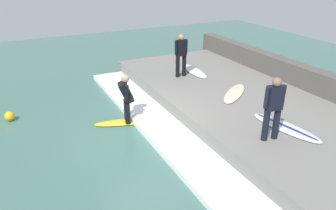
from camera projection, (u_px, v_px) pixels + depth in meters
ground_plane at (144, 132)px, 9.30m from camera, size 28.00×28.00×0.00m
concrete_ledge at (238, 103)px, 10.53m from camera, size 4.40×10.70×0.53m
back_wall at (295, 81)px, 11.38m from camera, size 0.50×11.24×1.24m
wave_foam_crest at (160, 126)px, 9.46m from camera, size 1.18×10.17×0.16m
surfboard_riding at (128, 122)px, 9.84m from camera, size 2.02×0.92×0.06m
surfer_riding at (126, 96)px, 9.50m from camera, size 0.52×0.64×1.45m
surfer_waiting_near at (181, 53)px, 11.77m from camera, size 0.52×0.24×1.56m
surfboard_waiting_near at (194, 71)px, 12.61m from camera, size 0.70×1.88×0.06m
surfer_waiting_far at (274, 106)px, 7.55m from camera, size 0.53×0.29×1.57m
surfboard_waiting_far at (286, 127)px, 8.39m from camera, size 0.89×2.05×0.07m
surfboard_spare at (234, 93)px, 10.51m from camera, size 1.72×1.52×0.06m
marker_buoy at (10, 116)px, 9.92m from camera, size 0.29×0.29×0.29m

